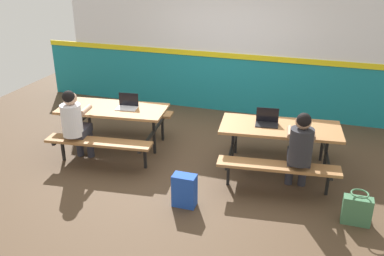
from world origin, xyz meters
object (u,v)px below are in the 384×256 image
(student_nearer, at_px, (74,121))
(tote_bag_bright, at_px, (357,210))
(backpack_dark, at_px, (185,190))
(picnic_table_right, at_px, (279,137))
(laptop_dark, at_px, (267,121))
(laptop_silver, at_px, (127,105))
(picnic_table_left, at_px, (113,117))
(student_further, at_px, (300,147))

(student_nearer, relative_size, tote_bag_bright, 2.81)
(tote_bag_bright, bearing_deg, backpack_dark, -172.98)
(picnic_table_right, relative_size, laptop_dark, 5.18)
(student_nearer, xyz_separation_m, laptop_dark, (2.76, 0.67, 0.08))
(laptop_silver, bearing_deg, picnic_table_left, -164.43)
(laptop_dark, bearing_deg, student_further, -45.95)
(laptop_silver, bearing_deg, picnic_table_right, -0.07)
(laptop_dark, distance_m, tote_bag_bright, 1.73)
(picnic_table_left, distance_m, tote_bag_bright, 3.84)
(student_further, xyz_separation_m, backpack_dark, (-1.34, -0.73, -0.49))
(picnic_table_right, distance_m, tote_bag_bright, 1.51)
(backpack_dark, height_order, tote_bag_bright, backpack_dark)
(student_further, xyz_separation_m, laptop_dark, (-0.52, 0.54, 0.08))
(picnic_table_left, bearing_deg, laptop_silver, 15.57)
(laptop_dark, bearing_deg, picnic_table_right, -4.27)
(student_nearer, height_order, laptop_dark, student_nearer)
(picnic_table_left, height_order, laptop_dark, laptop_dark)
(picnic_table_left, distance_m, picnic_table_right, 2.63)
(picnic_table_right, height_order, laptop_dark, laptop_dark)
(picnic_table_left, height_order, tote_bag_bright, picnic_table_left)
(backpack_dark, distance_m, tote_bag_bright, 2.11)
(picnic_table_left, distance_m, student_further, 2.99)
(student_nearer, xyz_separation_m, laptop_silver, (0.55, 0.66, 0.08))
(backpack_dark, bearing_deg, student_further, 28.39)
(picnic_table_right, relative_size, tote_bag_bright, 4.14)
(picnic_table_right, relative_size, student_nearer, 1.47)
(student_nearer, bearing_deg, laptop_dark, 13.74)
(picnic_table_left, bearing_deg, laptop_dark, 1.79)
(picnic_table_left, bearing_deg, student_further, -8.88)
(picnic_table_left, bearing_deg, backpack_dark, -36.42)
(laptop_silver, bearing_deg, laptop_dark, 0.31)
(picnic_table_left, distance_m, backpack_dark, 2.03)
(picnic_table_right, distance_m, laptop_dark, 0.29)
(picnic_table_right, xyz_separation_m, tote_bag_bright, (1.08, -0.99, -0.38))
(picnic_table_right, bearing_deg, student_further, -58.33)
(laptop_dark, bearing_deg, tote_bag_bright, -38.32)
(laptop_silver, height_order, backpack_dark, laptop_silver)
(picnic_table_right, bearing_deg, laptop_dark, 175.73)
(student_further, relative_size, laptop_silver, 3.52)
(student_further, height_order, laptop_dark, student_further)
(student_further, height_order, laptop_silver, student_further)
(student_further, xyz_separation_m, laptop_silver, (-2.72, 0.53, 0.08))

